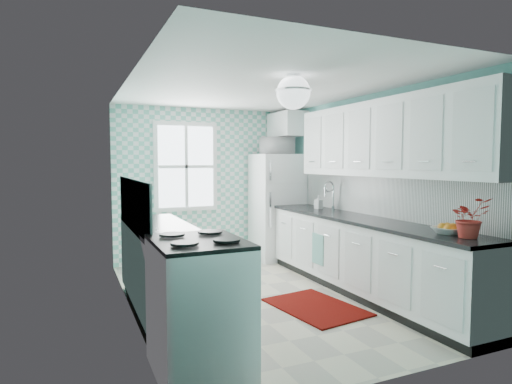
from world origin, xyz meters
name	(u,v)px	position (x,y,z in m)	size (l,w,h in m)	color
floor	(260,297)	(0.00, 0.00, -0.01)	(3.00, 4.40, 0.02)	beige
ceiling	(261,86)	(0.00, 0.00, 2.51)	(3.00, 4.40, 0.02)	white
wall_back	(206,185)	(0.00, 2.21, 1.25)	(3.00, 0.02, 2.50)	#63B1A7
wall_front	(387,214)	(0.00, -2.21, 1.25)	(3.00, 0.02, 2.50)	#63B1A7
wall_left	(130,198)	(-1.51, 0.00, 1.25)	(0.02, 4.40, 2.50)	#63B1A7
wall_right	(364,190)	(1.51, 0.00, 1.25)	(0.02, 4.40, 2.50)	#63B1A7
accent_wall	(206,185)	(0.00, 2.19, 1.25)	(3.00, 0.01, 2.50)	#6CC1AB
window	(186,167)	(-0.35, 2.16, 1.55)	(1.04, 0.05, 1.44)	white
backsplash_right	(382,196)	(1.49, -0.40, 1.20)	(0.02, 3.60, 0.51)	white
backsplash_left	(133,203)	(-1.49, -0.07, 1.20)	(0.02, 2.15, 0.51)	white
upper_cabinets_right	(385,139)	(1.33, -0.60, 1.90)	(0.33, 3.20, 0.90)	white
upper_cabinet_fridge	(286,125)	(1.30, 1.83, 2.25)	(0.40, 0.74, 0.40)	white
ceiling_light	(293,92)	(0.00, -0.80, 2.32)	(0.34, 0.34, 0.35)	silver
base_cabinets_right	(363,257)	(1.20, -0.40, 0.45)	(0.60, 3.60, 0.90)	white
countertop_right	(362,220)	(1.19, -0.40, 0.92)	(0.63, 3.60, 0.04)	black
base_cabinets_left	(162,271)	(-1.20, -0.07, 0.45)	(0.60, 2.15, 0.90)	white
countertop_left	(163,228)	(-1.19, -0.07, 0.92)	(0.63, 2.15, 0.04)	black
fridge	(277,206)	(1.11, 1.79, 0.88)	(0.76, 0.76, 1.75)	silver
stove	(199,304)	(-1.20, -1.51, 0.53)	(0.68, 0.85, 1.02)	white
sink	(321,211)	(1.20, 0.56, 0.93)	(0.56, 0.47, 0.53)	silver
rug	(316,307)	(0.40, -0.62, 0.01)	(0.76, 1.09, 0.02)	#63090D
dish_towel	(318,249)	(0.89, 0.13, 0.48)	(0.02, 0.27, 0.40)	#4CABA7
fruit_bowl	(448,230)	(1.20, -1.68, 0.97)	(0.28, 0.28, 0.07)	white
potted_plant	(470,218)	(1.20, -1.91, 1.13)	(0.33, 0.29, 0.37)	red
soap_bottle	(318,202)	(1.25, 0.71, 1.04)	(0.09, 0.09, 0.20)	#A8BBC3
microwave	(277,146)	(1.11, 1.79, 1.90)	(0.51, 0.34, 0.28)	white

